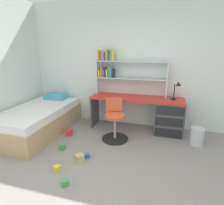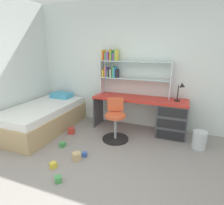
{
  "view_description": "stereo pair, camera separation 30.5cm",
  "coord_description": "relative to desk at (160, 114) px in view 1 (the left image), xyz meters",
  "views": [
    {
      "loc": [
        0.67,
        -1.72,
        1.78
      ],
      "look_at": [
        -0.23,
        1.45,
        0.8
      ],
      "focal_mm": 30.03,
      "sensor_mm": 36.0,
      "label": 1
    },
    {
      "loc": [
        0.96,
        -1.62,
        1.78
      ],
      "look_at": [
        -0.23,
        1.45,
        0.8
      ],
      "focal_mm": 30.03,
      "sensor_mm": 36.0,
      "label": 2
    }
  ],
  "objects": [
    {
      "name": "room_shell",
      "position": [
        -1.88,
        -0.92,
        0.98
      ],
      "size": [
        5.87,
        5.91,
        2.77
      ],
      "color": "silver",
      "rests_on": "ground_plane"
    },
    {
      "name": "desk_lamp",
      "position": [
        0.3,
        0.03,
        0.58
      ],
      "size": [
        0.2,
        0.17,
        0.38
      ],
      "color": "black",
      "rests_on": "desk"
    },
    {
      "name": "ground_plane",
      "position": [
        -0.64,
        -2.15,
        -0.42
      ],
      "size": [
        5.87,
        5.91,
        0.02
      ],
      "primitive_type": "cube",
      "color": "gray"
    },
    {
      "name": "bookshelf_hutch",
      "position": [
        -0.95,
        0.16,
        0.91
      ],
      "size": [
        1.54,
        0.22,
        0.99
      ],
      "color": "silver",
      "rests_on": "desk"
    },
    {
      "name": "swivel_chair",
      "position": [
        -0.85,
        -0.57,
        -0.08
      ],
      "size": [
        0.52,
        0.52,
        0.82
      ],
      "color": "black",
      "rests_on": "ground_plane"
    },
    {
      "name": "bed_platform",
      "position": [
        -2.52,
        -0.7,
        -0.13
      ],
      "size": [
        1.07,
        1.98,
        0.67
      ],
      "color": "tan",
      "rests_on": "ground_plane"
    },
    {
      "name": "toy_block_green_4",
      "position": [
        -1.15,
        -2.04,
        -0.36
      ],
      "size": [
        0.12,
        0.12,
        0.09
      ],
      "primitive_type": "cube",
      "rotation": [
        0.0,
        0.0,
        0.77
      ],
      "color": "#479E51",
      "rests_on": "ground_plane"
    },
    {
      "name": "toy_block_green_5",
      "position": [
        -1.65,
        -1.23,
        -0.36
      ],
      "size": [
        0.1,
        0.1,
        0.09
      ],
      "primitive_type": "cube",
      "rotation": [
        0.0,
        0.0,
        1.41
      ],
      "color": "#479E51",
      "rests_on": "ground_plane"
    },
    {
      "name": "toy_block_red_1",
      "position": [
        -1.81,
        -0.68,
        -0.35
      ],
      "size": [
        0.15,
        0.15,
        0.12
      ],
      "primitive_type": "cube",
      "rotation": [
        0.0,
        0.0,
        1.86
      ],
      "color": "red",
      "rests_on": "ground_plane"
    },
    {
      "name": "toy_block_yellow_3",
      "position": [
        -1.41,
        -1.8,
        -0.36
      ],
      "size": [
        0.12,
        0.12,
        0.09
      ],
      "primitive_type": "cube",
      "rotation": [
        0.0,
        0.0,
        2.73
      ],
      "color": "gold",
      "rests_on": "ground_plane"
    },
    {
      "name": "desk",
      "position": [
        0.0,
        0.0,
        0.0
      ],
      "size": [
        1.98,
        0.55,
        0.74
      ],
      "color": "red",
      "rests_on": "ground_plane"
    },
    {
      "name": "toy_block_natural_2",
      "position": [
        -1.19,
        -1.48,
        -0.35
      ],
      "size": [
        0.17,
        0.17,
        0.12
      ],
      "primitive_type": "cube",
      "rotation": [
        0.0,
        0.0,
        0.83
      ],
      "color": "tan",
      "rests_on": "ground_plane"
    },
    {
      "name": "toy_block_blue_0",
      "position": [
        -1.12,
        -1.36,
        -0.37
      ],
      "size": [
        0.09,
        0.09,
        0.08
      ],
      "primitive_type": "cube",
      "rotation": [
        0.0,
        0.0,
        0.24
      ],
      "color": "#3860B7",
      "rests_on": "ground_plane"
    },
    {
      "name": "waste_bin",
      "position": [
        0.69,
        -0.37,
        -0.24
      ],
      "size": [
        0.25,
        0.25,
        0.33
      ],
      "primitive_type": "cylinder",
      "color": "silver",
      "rests_on": "ground_plane"
    }
  ]
}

